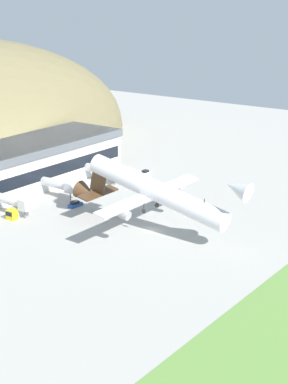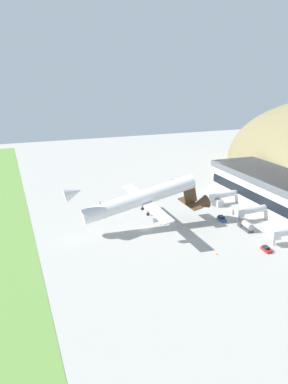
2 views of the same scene
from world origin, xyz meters
name	(u,v)px [view 1 (image 1 of 2)]	position (x,y,z in m)	size (l,w,h in m)	color
ground_plane	(153,230)	(0.00, 0.00, 0.00)	(364.82, 364.82, 0.00)	#ADAAA3
terminal_building	(17,164)	(5.69, 55.44, 7.64)	(77.08, 22.66, 13.50)	white
jetway_0	(14,201)	(-12.77, 37.05, 3.99)	(3.38, 13.68, 5.43)	silver
jetway_1	(61,185)	(6.09, 37.53, 3.99)	(3.38, 12.78, 5.43)	silver
jetway_2	(105,170)	(25.97, 37.11, 3.99)	(3.38, 13.57, 5.43)	silver
cargo_airplane	(154,191)	(-0.79, -0.79, 10.78)	(39.98, 51.93, 15.55)	silver
service_car_0	(132,184)	(28.34, 28.35, 0.60)	(4.04, 2.06, 1.46)	#B21E1E
service_car_1	(146,173)	(40.94, 32.05, 0.69)	(3.71, 2.08, 1.66)	silver
service_car_3	(75,204)	(2.52, 28.78, 0.69)	(4.47, 2.09, 1.66)	#264C99
fuel_truck	(18,212)	(-12.90, 35.35, 1.42)	(7.38, 2.96, 2.92)	gold
box_truck	(89,191)	(12.53, 32.15, 1.47)	(7.23, 2.80, 3.15)	#333338
traffic_cone_0	(165,196)	(24.96, 13.24, 0.28)	(0.52, 0.52, 0.58)	orange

